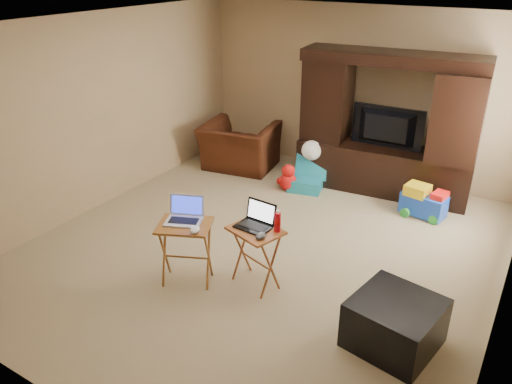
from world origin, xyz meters
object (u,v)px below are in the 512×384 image
Objects in this scene: laptop_left at (183,212)px; water_bottle at (277,222)px; push_toy at (424,201)px; mouse_right at (261,236)px; recliner at (239,146)px; tray_table_left at (186,253)px; television at (385,129)px; ottoman at (395,323)px; plush_toy at (288,177)px; laptop_right at (253,217)px; mouse_left at (195,230)px; tray_table_right at (256,257)px; entertainment_center at (387,125)px; child_rocker at (306,169)px.

laptop_left is 0.95m from water_bottle.
push_toy is 2.77m from mouse_right.
recliner is 3.16m from tray_table_left.
television reaches higher than ottoman.
plush_toy is 0.57× the size of ottoman.
plush_toy is at bearing 113.43° from laptop_right.
mouse_left reaches higher than tray_table_left.
water_bottle reaches higher than tray_table_left.
laptop_left reaches higher than mouse_right.
push_toy is at bearing 168.07° from recliner.
mouse_right is (2.01, -2.69, 0.32)m from recliner.
mouse_right is (0.80, 0.18, -0.12)m from laptop_left.
recliner is at bearing -172.81° from push_toy.
mouse_right is at bearing 117.41° from recliner.
laptop_right is (0.60, 0.35, 0.43)m from tray_table_left.
laptop_right is (-1.53, 0.14, 0.55)m from ottoman.
tray_table_right is at bearing -104.02° from push_toy.
plush_toy is 2.40m from laptop_right.
entertainment_center is 2.86m from water_bottle.
push_toy is 2.72m from laptop_right.
entertainment_center is 2.94m from laptop_right.
water_bottle reaches higher than child_rocker.
tray_table_left reaches higher than push_toy.
tray_table_left is at bearing 72.31° from television.
entertainment_center is at bearing 86.89° from laptop_right.
mouse_right is at bearing 179.94° from ottoman.
recliner is 3.18m from laptop_right.
laptop_right reaches higher than ottoman.
laptop_right is at bearing -165.96° from water_bottle.
recliner is at bearing 158.29° from child_rocker.
laptop_left is at bearing -112.56° from entertainment_center.
push_toy is (2.96, -0.13, -0.15)m from recliner.
tray_table_left is at bearing -104.09° from child_rocker.
television reaches higher than water_bottle.
mouse_left is 0.64m from mouse_right.
water_bottle is at bearing 36.51° from mouse_left.
laptop_right reaches higher than mouse_right.
television is 1.76× the size of push_toy.
mouse_right is (0.94, -2.34, 0.48)m from plush_toy.
push_toy reaches higher than plush_toy.
plush_toy is at bearing -163.51° from push_toy.
ottoman reaches higher than push_toy.
recliner is at bearing 129.91° from water_bottle.
television is 1.44× the size of ottoman.
laptop_left is at bearing 155.56° from mouse_left.
tray_table_right reaches higher than child_rocker.
television is 7.25× the size of mouse_left.
laptop_right is (1.84, -2.55, 0.41)m from recliner.
ottoman is (1.16, -3.00, -0.72)m from television.
ottoman is at bearing -8.88° from water_bottle.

